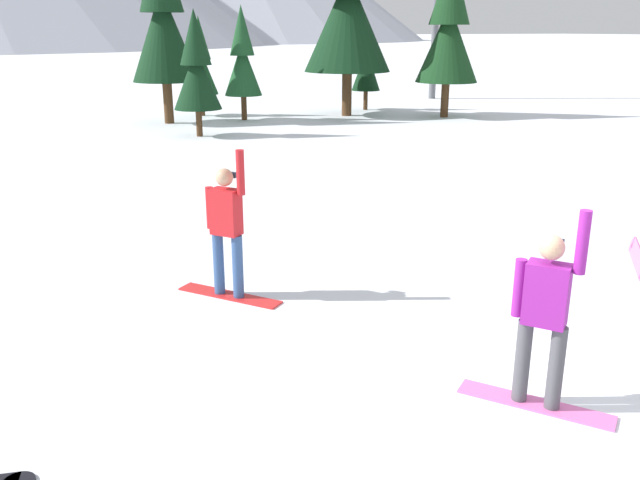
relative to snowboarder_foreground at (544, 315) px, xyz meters
name	(u,v)px	position (x,y,z in m)	size (l,w,h in m)	color
ground_plane	(520,399)	(-0.05, 0.16, -0.98)	(800.00, 800.00, 0.00)	white
snowboarder_foreground	(544,315)	(0.00, 0.00, 0.00)	(1.11, 1.40, 2.05)	pink
snowboarder_midground	(227,228)	(-1.83, 4.08, 0.02)	(1.18, 1.43, 2.10)	red
loose_snowboard_near_right	(638,257)	(4.44, 2.47, -0.84)	(1.29, 1.32, 0.26)	pink
pine_tree_twin	(242,58)	(4.89, 22.14, 1.49)	(1.52, 1.52, 4.53)	#472D19
pine_tree_young	(200,62)	(3.74, 24.27, 1.28)	(1.44, 1.44, 4.15)	#472D19
pine_tree_leaning	(348,3)	(9.37, 21.57, 3.63)	(3.65, 3.65, 8.43)	#472D19
pine_tree_tall	(196,68)	(1.97, 18.63, 1.35)	(1.65, 1.65, 4.26)	#472D19
pine_tree_slender	(449,29)	(12.88, 19.30, 2.62)	(2.58, 2.58, 6.61)	#472D19
pine_tree_broad	(366,61)	(11.19, 23.12, 1.20)	(1.31, 1.31, 4.00)	#472D19
pine_tree_short	(163,17)	(1.85, 22.49, 3.04)	(2.58, 2.58, 7.38)	#472D19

